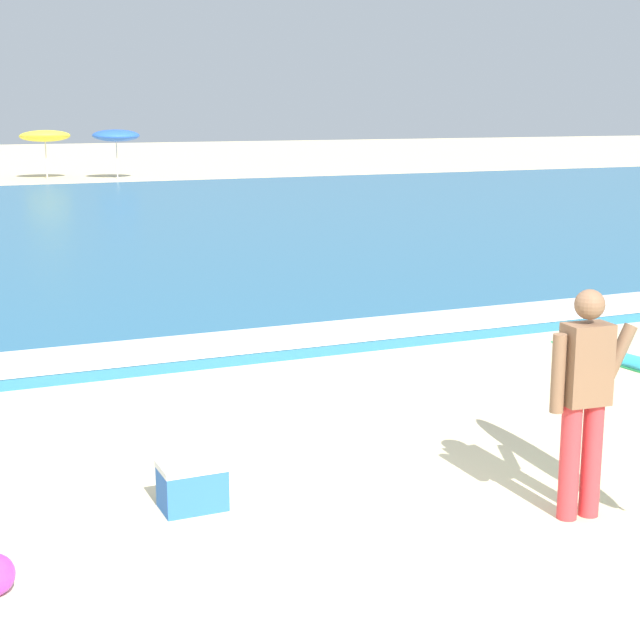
% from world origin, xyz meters
% --- Properties ---
extents(ground_plane, '(160.00, 160.00, 0.00)m').
position_xyz_m(ground_plane, '(0.00, 0.00, 0.00)').
color(ground_plane, beige).
extents(sea, '(120.00, 28.00, 0.14)m').
position_xyz_m(sea, '(0.00, 18.37, 0.07)').
color(sea, teal).
rests_on(sea, ground).
extents(surf_foam, '(120.00, 1.23, 0.01)m').
position_xyz_m(surf_foam, '(0.00, 4.97, 0.15)').
color(surf_foam, white).
rests_on(surf_foam, sea).
extents(surfer_with_board, '(1.02, 2.51, 1.73)m').
position_xyz_m(surfer_with_board, '(1.41, -0.83, 1.02)').
color(surfer_with_board, red).
rests_on(surfer_with_board, ground).
extents(beach_umbrella_6, '(2.15, 2.17, 2.12)m').
position_xyz_m(beach_umbrella_6, '(3.21, 37.66, 1.81)').
color(beach_umbrella_6, beige).
rests_on(beach_umbrella_6, ground).
extents(beach_umbrella_7, '(2.01, 2.02, 2.11)m').
position_xyz_m(beach_umbrella_7, '(5.98, 36.36, 1.83)').
color(beach_umbrella_7, beige).
rests_on(beach_umbrella_7, ground).
extents(cooler_box, '(0.49, 0.35, 0.37)m').
position_xyz_m(cooler_box, '(-1.40, 0.51, 0.19)').
color(cooler_box, blue).
rests_on(cooler_box, ground).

